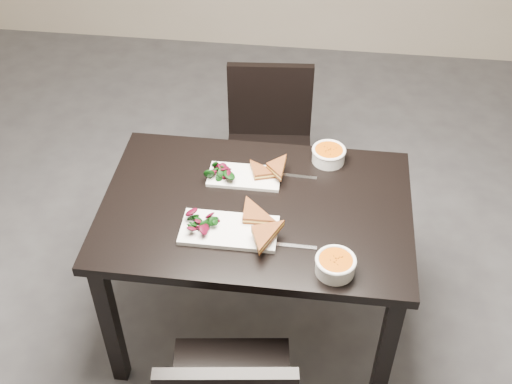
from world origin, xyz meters
TOP-DOWN VIEW (x-y plane):
  - ground at (0.00, 0.00)m, footprint 5.00×5.00m
  - table at (0.01, -0.07)m, footprint 1.20×0.80m
  - chair_far at (-0.02, 0.70)m, footprint 0.45×0.45m
  - plate_near at (-0.07, -0.22)m, footprint 0.36×0.18m
  - sandwich_near at (-0.01, -0.21)m, footprint 0.18×0.14m
  - salad_near at (-0.17, -0.22)m, footprint 0.11×0.10m
  - soup_bowl_near at (0.32, -0.36)m, footprint 0.14×0.14m
  - cutlery_near at (0.17, -0.26)m, footprint 0.18×0.02m
  - plate_far at (-0.06, 0.09)m, footprint 0.29×0.15m
  - sandwich_far at (0.01, 0.08)m, footprint 0.17×0.15m
  - salad_far at (-0.16, 0.09)m, footprint 0.09×0.08m
  - soup_bowl_far at (0.28, 0.24)m, footprint 0.14×0.14m
  - cutlery_far at (0.14, 0.13)m, footprint 0.18×0.02m

SIDE VIEW (x-z plane):
  - ground at x=0.00m, z-range 0.00..0.00m
  - chair_far at x=-0.02m, z-range 0.06..0.91m
  - table at x=0.01m, z-range 0.28..1.03m
  - cutlery_near at x=0.17m, z-range 0.75..0.75m
  - cutlery_far at x=0.14m, z-range 0.75..0.75m
  - plate_far at x=-0.06m, z-range 0.75..0.76m
  - plate_near at x=-0.07m, z-range 0.75..0.77m
  - salad_far at x=-0.16m, z-range 0.76..0.80m
  - soup_bowl_far at x=0.28m, z-range 0.75..0.82m
  - soup_bowl_near at x=0.32m, z-range 0.75..0.82m
  - sandwich_far at x=0.01m, z-range 0.76..0.81m
  - salad_near at x=-0.17m, z-range 0.77..0.82m
  - sandwich_near at x=-0.01m, z-range 0.77..0.83m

